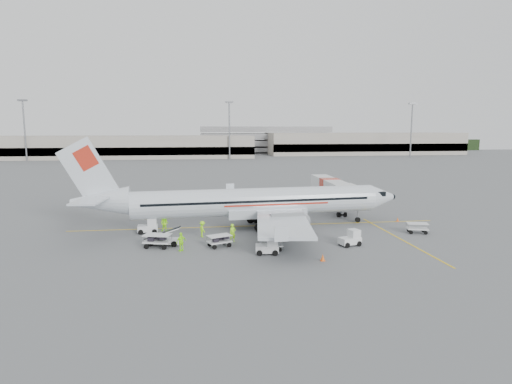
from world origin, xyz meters
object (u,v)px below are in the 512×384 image
Objects in this scene: jet_bridge at (329,194)px; tug_fore at (350,238)px; aircraft at (257,183)px; tug_aft at (148,226)px; belt_loader at (164,233)px; tug_mid at (267,245)px.

tug_fore is (-4.02, -19.84, -1.41)m from jet_bridge.
tug_aft is (-12.45, -1.27, -4.38)m from aircraft.
jet_bridge is 28.11m from belt_loader.
tug_mid is at bearing -97.27° from aircraft.
aircraft reaches higher than jet_bridge.
tug_fore is at bearing -25.08° from tug_aft.
tug_aft is at bearing 142.23° from tug_fore.
jet_bridge reaches higher than tug_mid.
tug_mid is (9.68, -4.50, -0.36)m from belt_loader.
belt_loader is (-10.24, -6.56, -4.04)m from aircraft.
jet_bridge is at bearing 50.09° from belt_loader.
tug_fore is 8.77m from tug_mid.
tug_fore is 0.95× the size of tug_aft.
belt_loader is 18.47m from tug_fore.
aircraft is at bearing 45.22° from belt_loader.
aircraft is 16.29m from jet_bridge.
aircraft is at bearing 2.13° from tug_aft.
aircraft reaches higher than tug_aft.
aircraft reaches higher than tug_mid.
belt_loader reaches higher than tug_aft.
aircraft is 8.70× the size of belt_loader.
aircraft is 17.90× the size of tug_mid.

